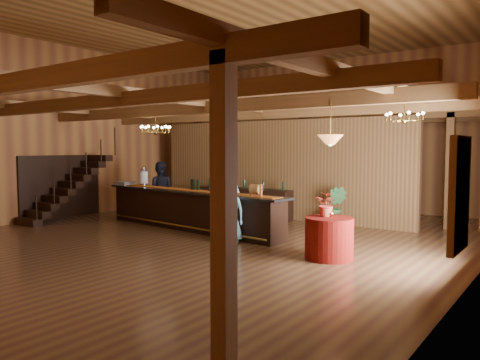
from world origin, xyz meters
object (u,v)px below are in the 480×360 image
Objects in this scene: bartender at (230,197)px; raffle_drum at (256,189)px; round_table at (329,238)px; chandelier_right at (404,117)px; backbar_shelf at (245,203)px; staff_second at (160,190)px; beverage_dispenser at (144,177)px; pendant_lamp at (330,140)px; tasting_bar at (190,210)px; guest at (230,211)px; floor_plant at (335,207)px; chandelier_left at (156,129)px.

raffle_drum is at bearing 135.65° from bartender.
round_table is 3.08m from chandelier_right.
raffle_drum is 4.01m from backbar_shelf.
beverage_dispenser is at bearing 43.05° from staff_second.
bartender is (2.91, 0.54, -0.48)m from beverage_dispenser.
pendant_lamp is 7.01m from staff_second.
tasting_bar is 8.12× the size of chandelier_right.
guest reaches higher than tasting_bar.
pendant_lamp is 4.27m from floor_plant.
bartender is 1.19× the size of guest.
tasting_bar is 4.06m from floor_plant.
raffle_drum is at bearing -7.03° from beverage_dispenser.
beverage_dispenser is 0.62× the size of round_table.
chandelier_right is 0.89× the size of pendant_lamp.
floor_plant is at bearing 41.60° from chandelier_left.
chandelier_right is (6.21, 1.28, 0.16)m from chandelier_left.
chandelier_left is 2.75m from bartender.
tasting_bar is 19.10× the size of raffle_drum.
staff_second is (-4.43, 1.14, -0.35)m from raffle_drum.
staff_second is at bearing 133.32° from chandelier_left.
tasting_bar is 7.22× the size of pendant_lamp.
tasting_bar is at bearing -173.40° from chandelier_right.
chandelier_left is at bearing 177.23° from pendant_lamp.
backbar_shelf is at bearing 112.26° from guest.
staff_second reaches higher than guest.
bartender reaches higher than backbar_shelf.
pendant_lamp is (2.20, -0.60, 1.15)m from raffle_drum.
beverage_dispenser is at bearing -155.32° from floor_plant.
staff_second is 1.22× the size of guest.
backbar_shelf is 5.94m from round_table.
tasting_bar is 6.07m from chandelier_right.
floor_plant is at bearing 162.14° from staff_second.
guest is (4.03, -1.62, -0.16)m from staff_second.
round_table is at bearing -38.37° from backbar_shelf.
round_table is 3.86m from floor_plant.
bartender is (-4.79, 0.17, -2.02)m from chandelier_right.
guest is (-2.60, 0.11, 0.32)m from round_table.
staff_second is (0.10, 0.58, -0.46)m from beverage_dispenser.
chandelier_right reaches higher than beverage_dispenser.
round_table is 1.22× the size of chandelier_right.
beverage_dispenser is 3.31m from backbar_shelf.
round_table is 4.20m from bartender.
tasting_bar is 2.31m from beverage_dispenser.
pendant_lamp reaches higher than bartender.
chandelier_right is 0.69× the size of floor_plant.
guest is (1.98, -0.77, 0.20)m from tasting_bar.
chandelier_left is at bearing -173.47° from raffle_drum.
beverage_dispenser is at bearing 0.37° from bartender.
raffle_drum is (4.52, -0.56, -0.11)m from beverage_dispenser.
tasting_bar is 1.97× the size of backbar_shelf.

